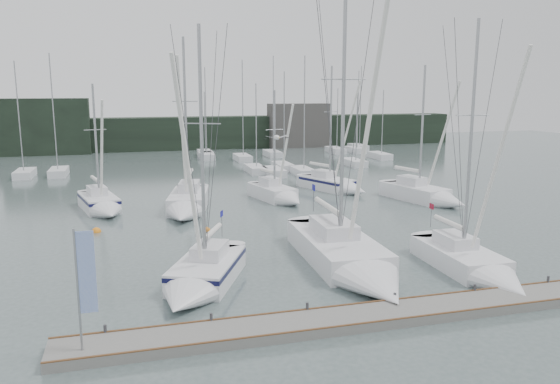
{
  "coord_description": "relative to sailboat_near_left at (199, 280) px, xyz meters",
  "views": [
    {
      "loc": [
        -8.83,
        -24.25,
        9.43
      ],
      "look_at": [
        -0.64,
        5.0,
        3.63
      ],
      "focal_mm": 35.0,
      "sensor_mm": 36.0,
      "label": 1
    }
  ],
  "objects": [
    {
      "name": "dock_banner",
      "position": [
        -4.58,
        -5.59,
        2.44
      ],
      "size": [
        0.67,
        0.08,
        4.39
      ],
      "rotation": [
        0.0,
        0.0,
        -0.03
      ],
      "color": "#919498",
      "rests_on": "dock"
    },
    {
      "name": "buoy_c",
      "position": [
        -5.2,
        12.62,
        -0.55
      ],
      "size": [
        0.63,
        0.63,
        0.63
      ],
      "primitive_type": "sphere",
      "color": "orange",
      "rests_on": "ground"
    },
    {
      "name": "ground",
      "position": [
        5.94,
        -0.3,
        -0.55
      ],
      "size": [
        160.0,
        160.0,
        0.0
      ],
      "primitive_type": "plane",
      "color": "#4A5A59",
      "rests_on": "ground"
    },
    {
      "name": "sailboat_mid_a",
      "position": [
        -5.02,
        18.57,
        0.01
      ],
      "size": [
        4.0,
        7.53,
        10.51
      ],
      "rotation": [
        0.0,
        0.0,
        0.24
      ],
      "color": "white",
      "rests_on": "ground"
    },
    {
      "name": "sailboat_mid_d",
      "position": [
        15.64,
        21.96,
        0.01
      ],
      "size": [
        5.21,
        8.01,
        12.2
      ],
      "rotation": [
        0.0,
        0.0,
        0.4
      ],
      "color": "white",
      "rests_on": "ground"
    },
    {
      "name": "buoy_a",
      "position": [
        1.91,
        10.96,
        -0.55
      ],
      "size": [
        0.54,
        0.54,
        0.54
      ],
      "primitive_type": "sphere",
      "color": "orange",
      "rests_on": "ground"
    },
    {
      "name": "buoy_b",
      "position": [
        12.07,
        13.0,
        -0.55
      ],
      "size": [
        0.57,
        0.57,
        0.57
      ],
      "primitive_type": "sphere",
      "color": "orange",
      "rests_on": "ground"
    },
    {
      "name": "sailboat_mid_c",
      "position": [
        9.25,
        18.84,
        -0.01
      ],
      "size": [
        3.86,
        7.22,
        9.97
      ],
      "rotation": [
        0.0,
        0.0,
        0.24
      ],
      "color": "white",
      "rests_on": "ground"
    },
    {
      "name": "sailboat_mid_e",
      "position": [
        21.12,
        15.02,
        0.03
      ],
      "size": [
        4.65,
        8.74,
        12.11
      ],
      "rotation": [
        0.0,
        0.0,
        0.26
      ],
      "color": "white",
      "rests_on": "ground"
    },
    {
      "name": "far_treeline",
      "position": [
        5.94,
        61.7,
        1.95
      ],
      "size": [
        90.0,
        4.0,
        5.0
      ],
      "primitive_type": "cube",
      "color": "black",
      "rests_on": "ground"
    },
    {
      "name": "mast_forest",
      "position": [
        8.37,
        43.86,
        -0.08
      ],
      "size": [
        56.2,
        26.3,
        14.82
      ],
      "color": "white",
      "rests_on": "ground"
    },
    {
      "name": "sailboat_mid_b",
      "position": [
        1.2,
        16.53,
        0.08
      ],
      "size": [
        4.58,
        9.55,
        14.07
      ],
      "rotation": [
        0.0,
        0.0,
        -0.21
      ],
      "color": "white",
      "rests_on": "ground"
    },
    {
      "name": "far_building_left",
      "position": [
        -14.06,
        59.7,
        3.45
      ],
      "size": [
        12.0,
        3.0,
        8.0
      ],
      "primitive_type": "cube",
      "color": "black",
      "rests_on": "ground"
    },
    {
      "name": "dock",
      "position": [
        5.94,
        -5.3,
        -0.35
      ],
      "size": [
        24.0,
        2.0,
        0.4
      ],
      "primitive_type": "cube",
      "color": "slate",
      "rests_on": "ground"
    },
    {
      "name": "seagull",
      "position": [
        3.83,
        0.04,
        6.61
      ],
      "size": [
        1.13,
        0.53,
        0.22
      ],
      "rotation": [
        0.0,
        0.0,
        0.22
      ],
      "color": "silver",
      "rests_on": "ground"
    },
    {
      "name": "sailboat_near_left",
      "position": [
        0.0,
        0.0,
        0.0
      ],
      "size": [
        5.62,
        8.06,
        13.2
      ],
      "rotation": [
        0.0,
        0.0,
        -0.43
      ],
      "color": "white",
      "rests_on": "ground"
    },
    {
      "name": "sailboat_near_right",
      "position": [
        13.83,
        -1.93,
        -0.05
      ],
      "size": [
        2.9,
        8.76,
        13.7
      ],
      "rotation": [
        0.0,
        0.0,
        -0.03
      ],
      "color": "white",
      "rests_on": "ground"
    },
    {
      "name": "far_building_right",
      "position": [
        23.94,
        59.7,
        2.95
      ],
      "size": [
        10.0,
        3.0,
        7.0
      ],
      "primitive_type": "cube",
      "color": "#45423F",
      "rests_on": "ground"
    },
    {
      "name": "sailboat_near_center",
      "position": [
        7.96,
        0.17,
        0.05
      ],
      "size": [
        3.99,
        12.84,
        16.84
      ],
      "rotation": [
        0.0,
        0.0,
        -0.04
      ],
      "color": "white",
      "rests_on": "ground"
    }
  ]
}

